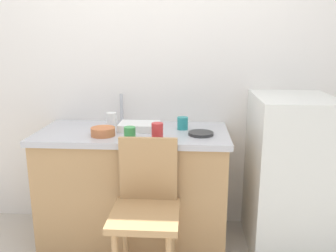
{
  "coord_description": "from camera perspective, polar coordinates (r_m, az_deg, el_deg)",
  "views": [
    {
      "loc": [
        0.31,
        -1.72,
        1.47
      ],
      "look_at": [
        0.16,
        0.6,
        0.89
      ],
      "focal_mm": 37.6,
      "sensor_mm": 36.0,
      "label": 1
    }
  ],
  "objects": [
    {
      "name": "hotplate",
      "position": [
        2.37,
        5.35,
        -1.22
      ],
      "size": [
        0.17,
        0.17,
        0.02
      ],
      "primitive_type": "cylinder",
      "color": "#2D2D2D",
      "rests_on": "countertop"
    },
    {
      "name": "cup_red",
      "position": [
        2.25,
        -1.74,
        -0.88
      ],
      "size": [
        0.07,
        0.07,
        0.11
      ],
      "primitive_type": "cylinder",
      "color": "red",
      "rests_on": "countertop"
    },
    {
      "name": "terracotta_bowl",
      "position": [
        2.38,
        -10.5,
        -0.9
      ],
      "size": [
        0.16,
        0.16,
        0.06
      ],
      "primitive_type": "cylinder",
      "color": "#C67042",
      "rests_on": "countertop"
    },
    {
      "name": "cabinet_base",
      "position": [
        2.64,
        -5.44,
        -10.05
      ],
      "size": [
        1.29,
        0.6,
        0.8
      ],
      "primitive_type": "cube",
      "color": "tan",
      "rests_on": "ground_plane"
    },
    {
      "name": "faucet",
      "position": [
        2.73,
        -7.52,
        2.9
      ],
      "size": [
        0.02,
        0.02,
        0.22
      ],
      "primitive_type": "cylinder",
      "color": "#B7B7BC",
      "rests_on": "countertop"
    },
    {
      "name": "dish_tray",
      "position": [
        2.5,
        -4.67,
        -0.06
      ],
      "size": [
        0.28,
        0.2,
        0.05
      ],
      "primitive_type": "cube",
      "color": "white",
      "rests_on": "countertop"
    },
    {
      "name": "refrigerator",
      "position": [
        2.63,
        18.95,
        -7.38
      ],
      "size": [
        0.52,
        0.63,
        1.1
      ],
      "primitive_type": "cube",
      "color": "silver",
      "rests_on": "ground_plane"
    },
    {
      "name": "back_wall",
      "position": [
        2.75,
        -2.83,
        9.73
      ],
      "size": [
        4.8,
        0.1,
        2.54
      ],
      "primitive_type": "cube",
      "color": "white",
      "rests_on": "ground_plane"
    },
    {
      "name": "chair",
      "position": [
        2.16,
        -3.56,
        -12.83
      ],
      "size": [
        0.4,
        0.4,
        0.89
      ],
      "rotation": [
        0.0,
        0.0,
        -0.0
      ],
      "color": "tan",
      "rests_on": "ground_plane"
    },
    {
      "name": "cup_white",
      "position": [
        2.59,
        -9.13,
        0.96
      ],
      "size": [
        0.07,
        0.07,
        0.11
      ],
      "primitive_type": "cylinder",
      "color": "white",
      "rests_on": "countertop"
    },
    {
      "name": "cup_green",
      "position": [
        2.27,
        -6.22,
        -1.14
      ],
      "size": [
        0.07,
        0.07,
        0.08
      ],
      "primitive_type": "cylinder",
      "color": "green",
      "rests_on": "countertop"
    },
    {
      "name": "cup_teal",
      "position": [
        2.51,
        2.39,
        0.45
      ],
      "size": [
        0.08,
        0.08,
        0.09
      ],
      "primitive_type": "cylinder",
      "color": "teal",
      "rests_on": "countertop"
    },
    {
      "name": "countertop",
      "position": [
        2.49,
        -5.66,
        -1.19
      ],
      "size": [
        1.33,
        0.64,
        0.04
      ],
      "primitive_type": "cube",
      "color": "#B7B7BC",
      "rests_on": "cabinet_base"
    }
  ]
}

